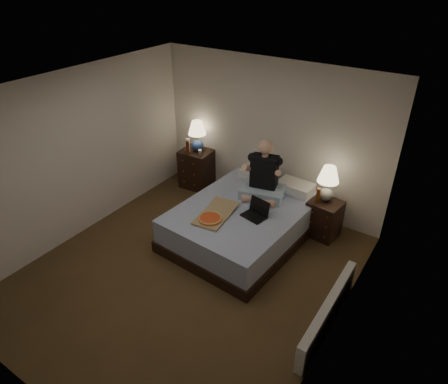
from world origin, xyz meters
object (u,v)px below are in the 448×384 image
Objects in this scene: beer_bottle_left at (188,147)px; lamp_left at (197,136)px; nightstand_right at (324,219)px; nightstand_left at (197,168)px; bed at (243,222)px; soda_can at (200,152)px; beer_bottle_right at (318,195)px; person at (264,170)px; pizza_box at (210,219)px; radiator at (328,312)px; water_bottle at (188,145)px; lamp_right at (327,184)px; laptop at (254,210)px.

lamp_left is at bearing 68.75° from beer_bottle_left.
nightstand_left is at bearing -177.44° from nightstand_right.
bed is 1.80m from nightstand_left.
soda_can is 0.24m from beer_bottle_left.
beer_bottle_right is (2.51, -0.07, -0.12)m from beer_bottle_left.
nightstand_right is at bearing 5.48° from person.
nightstand_right is 0.44m from beer_bottle_right.
pizza_box is 1.99m from radiator.
nightstand_left is 3.77m from radiator.
pizza_box is 0.47× the size of radiator.
lamp_left reaches higher than radiator.
soda_can is at bearing -41.71° from lamp_left.
nightstand_left is 2.90× the size of water_bottle.
lamp_left reaches higher than nightstand_left.
water_bottle is at bearing 158.49° from bed.
lamp_right is 1.82m from pizza_box.
beer_bottle_right is 1.88m from radiator.
laptop reaches higher than nightstand_right.
laptop is at bearing -86.14° from person.
beer_bottle_right reaches higher than pizza_box.
water_bottle is 2.55m from beer_bottle_right.
soda_can is 0.43× the size of beer_bottle_left.
beer_bottle_right reaches higher than nightstand_left.
nightstand_right is 1.21m from person.
beer_bottle_left reaches higher than nightstand_right.
lamp_right is at bearing 113.91° from radiator.
lamp_right is 2.43× the size of beer_bottle_right.
bed is 1.24m from nightstand_right.
water_bottle is 1.09× the size of beer_bottle_left.
soda_can is at bearing 179.75° from lamp_right.
beer_bottle_right is at bearing -1.59° from beer_bottle_left.
nightstand_right is at bearing 39.84° from bed.
pizza_box is (-0.46, -0.44, -0.08)m from laptop.
person is at bearing 140.54° from radiator.
pizza_box is at bearing -131.01° from beer_bottle_right.
beer_bottle_right reaches higher than bed.
beer_bottle_right is at bearing 63.95° from laptop.
water_bottle is (-2.66, 0.06, 0.55)m from nightstand_right.
person reaches higher than lamp_left.
radiator is at bearing -16.51° from laptop.
nightstand_left is 0.45× the size of radiator.
laptop is (0.26, -0.15, 0.39)m from bed.
pizza_box is at bearing -42.87° from beer_bottle_left.
water_bottle is (-1.66, 0.79, 0.58)m from bed.
lamp_left is at bearing 50.32° from water_bottle.
radiator is (1.73, -0.94, -0.07)m from bed.
water_bottle is 0.16× the size of radiator.
soda_can is 3.61m from radiator.
pizza_box is at bearing -51.57° from nightstand_left.
person is (-0.88, -0.36, 0.13)m from lamp_right.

